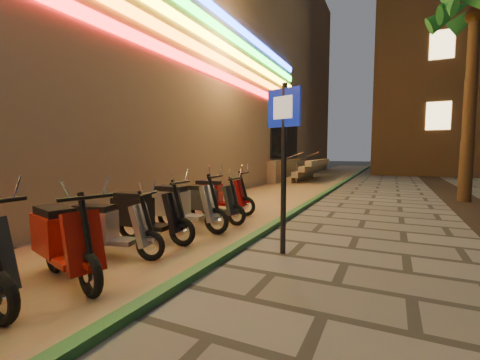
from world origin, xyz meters
The scene contains 11 objects.
parking_strip centered at (-2.60, 10.00, 0.01)m, with size 3.40×60.00×0.01m, color #8C7251.
green_curb centered at (-0.90, 10.00, 0.05)m, with size 0.18×60.00×0.10m, color #215A2C.
mall_building centered at (-15.47, 10.02, 7.48)m, with size 24.23×44.00×15.00m.
palm_d centered at (3.60, 12.00, 5.94)m, with size 2.97×3.02×7.16m.
pedestrian_sign centered at (-0.15, 4.23, 1.76)m, with size 0.58×0.21×2.72m.
scooter_6 centered at (-2.38, 1.99, 0.52)m, with size 1.68×0.87×1.19m.
scooter_7 centered at (-2.54, 2.86, 0.47)m, with size 1.52×0.71×1.07m.
scooter_8 centered at (-2.65, 3.79, 0.51)m, with size 1.67×0.59×1.17m.
scooter_9 centered at (-2.53, 4.79, 0.53)m, with size 1.72×0.60×1.21m.
scooter_10 centered at (-2.44, 5.75, 0.48)m, with size 1.57×0.60×1.11m.
scooter_11 centered at (-2.73, 6.64, 0.51)m, with size 1.66×0.65×1.16m.
Camera 1 is at (1.42, -0.67, 1.65)m, focal length 24.00 mm.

